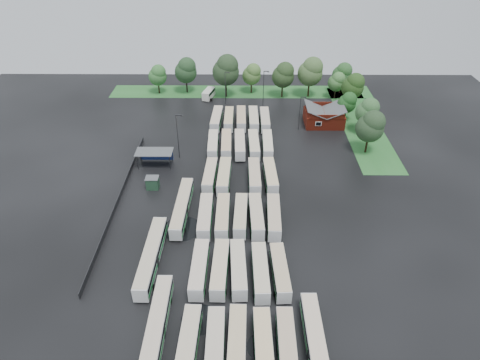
{
  "coord_description": "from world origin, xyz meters",
  "views": [
    {
      "loc": [
        2.51,
        -60.52,
        51.44
      ],
      "look_at": [
        2.0,
        12.0,
        2.5
      ],
      "focal_mm": 32.0,
      "sensor_mm": 36.0,
      "label": 1
    }
  ],
  "objects_px": {
    "brick_building": "(324,117)",
    "minibus": "(209,94)",
    "artic_bus_west_a": "(157,326)",
    "artic_bus_east": "(316,348)"
  },
  "relations": [
    {
      "from": "artic_bus_west_a",
      "to": "brick_building",
      "type": "bearing_deg",
      "value": 63.04
    },
    {
      "from": "artic_bus_east",
      "to": "minibus",
      "type": "bearing_deg",
      "value": 102.72
    },
    {
      "from": "brick_building",
      "to": "artic_bus_east",
      "type": "xyz_separation_m",
      "value": [
        -11.71,
        -69.04,
        -0.17
      ]
    },
    {
      "from": "brick_building",
      "to": "minibus",
      "type": "relative_size",
      "value": 1.57
    },
    {
      "from": "brick_building",
      "to": "artic_bus_west_a",
      "type": "distance_m",
      "value": 73.59
    },
    {
      "from": "artic_bus_west_a",
      "to": "artic_bus_east",
      "type": "distance_m",
      "value": 21.79
    },
    {
      "from": "artic_bus_west_a",
      "to": "minibus",
      "type": "height_order",
      "value": "artic_bus_west_a"
    },
    {
      "from": "artic_bus_west_a",
      "to": "artic_bus_east",
      "type": "xyz_separation_m",
      "value": [
        21.52,
        -3.38,
        0.01
      ]
    },
    {
      "from": "brick_building",
      "to": "artic_bus_west_a",
      "type": "relative_size",
      "value": 0.61
    },
    {
      "from": "artic_bus_east",
      "to": "brick_building",
      "type": "bearing_deg",
      "value": 79.98
    }
  ]
}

